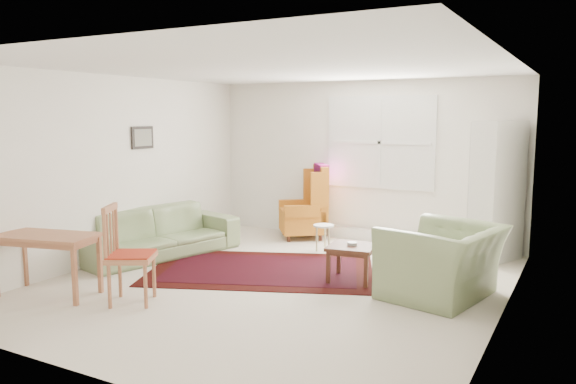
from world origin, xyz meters
The scene contains 10 objects.
room centered at (0.02, 0.21, 1.26)m, with size 5.04×5.54×2.51m.
rug centered at (-0.44, 0.41, 0.01)m, with size 2.81×1.80×0.03m, color black, non-canonical shape.
sofa centered at (-2.10, 0.36, 0.46)m, with size 2.27×0.89×0.92m, color #7A8C5D.
armchair centered at (1.84, 0.42, 0.47)m, with size 1.22×1.06×0.95m, color #7A8C5D.
wingback_chair centered at (-0.86, 2.35, 0.60)m, with size 0.69×0.73×1.20m, color orange, non-canonical shape.
coffee_table centered at (0.75, 0.51, 0.22)m, with size 0.54×0.54×0.44m, color #492316, non-canonical shape.
stool centered at (-0.17, 1.71, 0.20)m, with size 0.29×0.29×0.40m, color white, non-canonical shape.
cabinet centered at (2.10, 2.35, 0.95)m, with size 0.40×0.76×1.90m, color silver, non-canonical shape.
desk centered at (-1.97, -1.58, 0.34)m, with size 1.08×0.54×0.68m, color #AA6944, non-canonical shape.
desk_chair centered at (-0.98, -1.33, 0.52)m, with size 0.46×0.46×1.04m, color #AA6944, non-canonical shape.
Camera 1 is at (3.19, -5.57, 1.96)m, focal length 35.00 mm.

